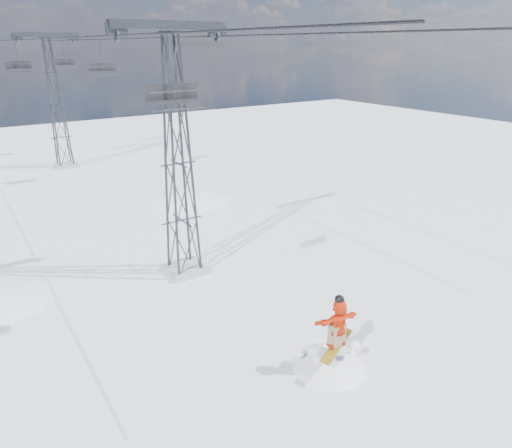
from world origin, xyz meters
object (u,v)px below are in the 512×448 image
at_px(lift_tower_near, 178,164).
at_px(lift_chair_near, 174,95).
at_px(snowboarder_jump, 326,402).
at_px(lift_tower_far, 57,106).

bearing_deg(lift_tower_near, lift_chair_near, -114.00).
relative_size(snowboarder_jump, lift_chair_near, 3.08).
bearing_deg(lift_chair_near, snowboarder_jump, -52.91).
distance_m(snowboarder_jump, lift_chair_near, 11.98).
bearing_deg(lift_chair_near, lift_tower_near, 66.00).
bearing_deg(snowboarder_jump, lift_tower_near, 96.68).
xyz_separation_m(lift_tower_near, snowboarder_jump, (1.09, -9.29, -7.09)).
bearing_deg(lift_tower_near, lift_tower_far, 90.00).
relative_size(lift_tower_far, lift_chair_near, 5.09).
xyz_separation_m(snowboarder_jump, lift_chair_near, (-3.29, 4.35, 10.67)).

